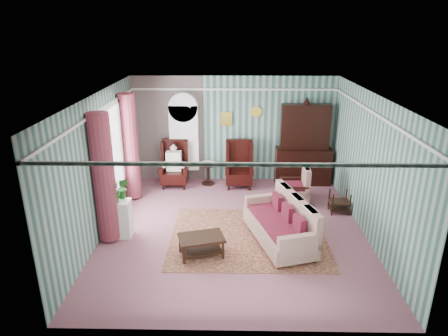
{
  "coord_description": "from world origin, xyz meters",
  "views": [
    {
      "loc": [
        -0.07,
        -7.63,
        4.2
      ],
      "look_at": [
        -0.22,
        0.6,
        1.2
      ],
      "focal_mm": 32.0,
      "sensor_mm": 36.0,
      "label": 1
    }
  ],
  "objects_px": {
    "seated_woman": "(174,165)",
    "nest_table": "(339,202)",
    "plant_stand": "(118,219)",
    "coffee_table": "(201,246)",
    "sofa": "(279,219)",
    "bookcase": "(184,142)",
    "dresser_hutch": "(304,142)",
    "round_side_table": "(208,174)",
    "wingback_left": "(174,164)",
    "wingback_right": "(239,165)",
    "floral_armchair": "(294,186)"
  },
  "relations": [
    {
      "from": "wingback_right",
      "to": "wingback_left",
      "type": "bearing_deg",
      "value": 180.0
    },
    {
      "from": "seated_woman",
      "to": "sofa",
      "type": "height_order",
      "value": "seated_woman"
    },
    {
      "from": "nest_table",
      "to": "seated_woman",
      "type": "bearing_deg",
      "value": 159.15
    },
    {
      "from": "round_side_table",
      "to": "floral_armchair",
      "type": "height_order",
      "value": "floral_armchair"
    },
    {
      "from": "dresser_hutch",
      "to": "wingback_left",
      "type": "height_order",
      "value": "dresser_hutch"
    },
    {
      "from": "wingback_left",
      "to": "plant_stand",
      "type": "height_order",
      "value": "wingback_left"
    },
    {
      "from": "bookcase",
      "to": "wingback_right",
      "type": "height_order",
      "value": "bookcase"
    },
    {
      "from": "plant_stand",
      "to": "coffee_table",
      "type": "distance_m",
      "value": 1.93
    },
    {
      "from": "bookcase",
      "to": "dresser_hutch",
      "type": "bearing_deg",
      "value": -2.11
    },
    {
      "from": "dresser_hutch",
      "to": "coffee_table",
      "type": "height_order",
      "value": "dresser_hutch"
    },
    {
      "from": "wingback_left",
      "to": "sofa",
      "type": "bearing_deg",
      "value": -49.67
    },
    {
      "from": "seated_woman",
      "to": "sofa",
      "type": "distance_m",
      "value": 3.86
    },
    {
      "from": "dresser_hutch",
      "to": "coffee_table",
      "type": "relative_size",
      "value": 2.8
    },
    {
      "from": "dresser_hutch",
      "to": "wingback_right",
      "type": "xyz_separation_m",
      "value": [
        -1.75,
        -0.27,
        -0.55
      ]
    },
    {
      "from": "wingback_right",
      "to": "sofa",
      "type": "distance_m",
      "value": 3.04
    },
    {
      "from": "sofa",
      "to": "coffee_table",
      "type": "distance_m",
      "value": 1.64
    },
    {
      "from": "round_side_table",
      "to": "coffee_table",
      "type": "distance_m",
      "value": 3.62
    },
    {
      "from": "wingback_left",
      "to": "seated_woman",
      "type": "distance_m",
      "value": 0.04
    },
    {
      "from": "dresser_hutch",
      "to": "floral_armchair",
      "type": "xyz_separation_m",
      "value": [
        -0.42,
        -1.28,
        -0.74
      ]
    },
    {
      "from": "bookcase",
      "to": "wingback_right",
      "type": "distance_m",
      "value": 1.63
    },
    {
      "from": "wingback_right",
      "to": "sofa",
      "type": "relative_size",
      "value": 0.64
    },
    {
      "from": "floral_armchair",
      "to": "wingback_right",
      "type": "bearing_deg",
      "value": 53.57
    },
    {
      "from": "nest_table",
      "to": "floral_armchair",
      "type": "relative_size",
      "value": 0.62
    },
    {
      "from": "nest_table",
      "to": "sofa",
      "type": "bearing_deg",
      "value": -138.38
    },
    {
      "from": "plant_stand",
      "to": "coffee_table",
      "type": "xyz_separation_m",
      "value": [
        1.78,
        -0.72,
        -0.2
      ]
    },
    {
      "from": "wingback_left",
      "to": "nest_table",
      "type": "relative_size",
      "value": 2.31
    },
    {
      "from": "plant_stand",
      "to": "dresser_hutch",
      "type": "bearing_deg",
      "value": 35.08
    },
    {
      "from": "sofa",
      "to": "bookcase",
      "type": "bearing_deg",
      "value": 17.59
    },
    {
      "from": "wingback_right",
      "to": "plant_stand",
      "type": "bearing_deg",
      "value": -132.84
    },
    {
      "from": "nest_table",
      "to": "plant_stand",
      "type": "relative_size",
      "value": 0.68
    },
    {
      "from": "wingback_left",
      "to": "nest_table",
      "type": "distance_m",
      "value": 4.37
    },
    {
      "from": "bookcase",
      "to": "dresser_hutch",
      "type": "relative_size",
      "value": 0.95
    },
    {
      "from": "dresser_hutch",
      "to": "wingback_left",
      "type": "bearing_deg",
      "value": -175.59
    },
    {
      "from": "seated_woman",
      "to": "wingback_left",
      "type": "bearing_deg",
      "value": 0.0
    },
    {
      "from": "round_side_table",
      "to": "nest_table",
      "type": "relative_size",
      "value": 1.11
    },
    {
      "from": "seated_woman",
      "to": "floral_armchair",
      "type": "distance_m",
      "value": 3.24
    },
    {
      "from": "seated_woman",
      "to": "nest_table",
      "type": "bearing_deg",
      "value": -20.85
    },
    {
      "from": "bookcase",
      "to": "seated_woman",
      "type": "height_order",
      "value": "bookcase"
    },
    {
      "from": "seated_woman",
      "to": "nest_table",
      "type": "relative_size",
      "value": 2.19
    },
    {
      "from": "sofa",
      "to": "floral_armchair",
      "type": "relative_size",
      "value": 2.24
    },
    {
      "from": "wingback_left",
      "to": "sofa",
      "type": "relative_size",
      "value": 0.64
    },
    {
      "from": "nest_table",
      "to": "floral_armchair",
      "type": "height_order",
      "value": "floral_armchair"
    },
    {
      "from": "seated_woman",
      "to": "round_side_table",
      "type": "bearing_deg",
      "value": 9.46
    },
    {
      "from": "seated_woman",
      "to": "nest_table",
      "type": "distance_m",
      "value": 4.37
    },
    {
      "from": "round_side_table",
      "to": "floral_armchair",
      "type": "distance_m",
      "value": 2.47
    },
    {
      "from": "dresser_hutch",
      "to": "floral_armchair",
      "type": "height_order",
      "value": "dresser_hutch"
    },
    {
      "from": "nest_table",
      "to": "floral_armchair",
      "type": "xyz_separation_m",
      "value": [
        -0.99,
        0.54,
        0.17
      ]
    },
    {
      "from": "wingback_right",
      "to": "sofa",
      "type": "bearing_deg",
      "value": -75.71
    },
    {
      "from": "round_side_table",
      "to": "floral_armchair",
      "type": "relative_size",
      "value": 0.68
    },
    {
      "from": "wingback_right",
      "to": "round_side_table",
      "type": "distance_m",
      "value": 0.92
    }
  ]
}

